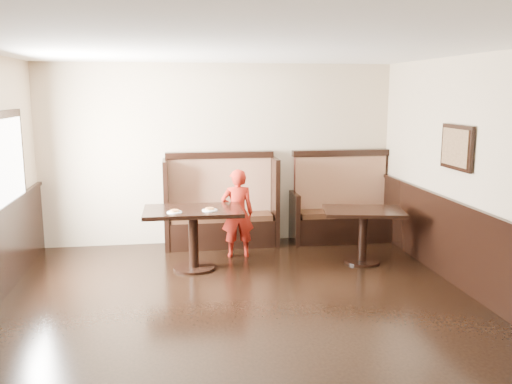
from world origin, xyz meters
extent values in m
plane|color=black|center=(0.00, 0.00, 0.00)|extent=(7.00, 7.00, 0.00)
plane|color=tan|center=(0.00, 3.50, 1.40)|extent=(5.50, 0.00, 5.50)
plane|color=white|center=(0.00, 0.00, 2.80)|extent=(7.00, 7.00, 0.00)
cube|color=black|center=(2.72, 0.00, 0.50)|extent=(0.05, 6.90, 1.00)
cube|color=black|center=(-2.71, 1.90, 1.55)|extent=(0.05, 1.50, 1.20)
cube|color=white|center=(-2.69, 1.90, 1.55)|extent=(0.01, 1.30, 1.00)
cube|color=black|center=(2.71, 1.20, 1.70)|extent=(0.04, 0.70, 0.55)
cube|color=olive|center=(2.69, 1.20, 1.70)|extent=(0.01, 0.60, 0.45)
cube|color=black|center=(0.00, 3.22, 0.21)|extent=(1.60, 0.50, 0.42)
cube|color=#391F12|center=(0.00, 3.22, 0.46)|extent=(1.54, 0.46, 0.09)
cube|color=#4F100F|center=(0.00, 3.43, 0.90)|extent=(1.60, 0.12, 0.92)
cube|color=black|center=(0.00, 3.43, 1.40)|extent=(1.68, 0.16, 0.10)
cube|color=black|center=(-0.84, 3.32, 0.68)|extent=(0.07, 0.72, 1.36)
cube|color=black|center=(0.84, 3.32, 0.68)|extent=(0.07, 0.72, 1.36)
cube|color=black|center=(1.95, 3.22, 0.21)|extent=(1.50, 0.50, 0.42)
cube|color=#391F12|center=(1.95, 3.22, 0.46)|extent=(1.44, 0.46, 0.09)
cube|color=#4F100F|center=(1.95, 3.43, 0.90)|extent=(1.50, 0.12, 0.92)
cube|color=black|center=(1.95, 3.43, 1.40)|extent=(1.58, 0.16, 0.10)
cube|color=black|center=(1.16, 3.32, 0.40)|extent=(0.07, 0.72, 0.80)
cube|color=black|center=(2.74, 3.32, 0.40)|extent=(0.07, 0.72, 0.80)
cube|color=black|center=(-0.47, 2.16, 0.80)|extent=(1.31, 0.83, 0.05)
cylinder|color=black|center=(-0.47, 2.16, 0.39)|extent=(0.13, 0.13, 0.76)
cylinder|color=black|center=(-0.47, 2.16, 0.02)|extent=(0.56, 0.56, 0.03)
cube|color=black|center=(1.88, 2.10, 0.73)|extent=(1.20, 0.91, 0.05)
cylinder|color=black|center=(1.88, 2.10, 0.36)|extent=(0.12, 0.12, 0.69)
cylinder|color=black|center=(1.88, 2.10, 0.01)|extent=(0.51, 0.51, 0.03)
imported|color=#A31D11|center=(0.18, 2.63, 0.64)|extent=(0.47, 0.31, 1.29)
cylinder|color=white|center=(-0.72, 1.98, 0.84)|extent=(0.20, 0.20, 0.01)
cylinder|color=tan|center=(-0.72, 1.98, 0.85)|extent=(0.12, 0.12, 0.02)
cylinder|color=#EABA54|center=(-0.72, 1.98, 0.86)|extent=(0.10, 0.10, 0.01)
cylinder|color=white|center=(-0.26, 2.03, 0.84)|extent=(0.20, 0.20, 0.01)
cylinder|color=tan|center=(-0.26, 2.03, 0.85)|extent=(0.12, 0.12, 0.02)
cylinder|color=#EABA54|center=(-0.26, 2.03, 0.86)|extent=(0.11, 0.11, 0.01)
camera|label=1|loc=(-0.71, -4.93, 2.37)|focal=38.00mm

